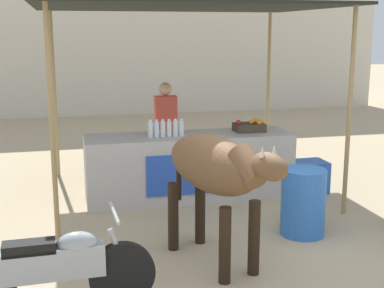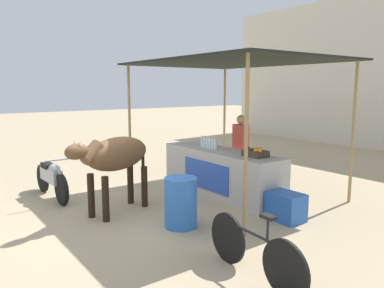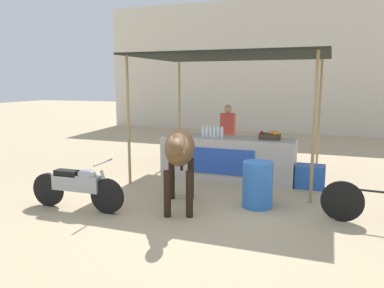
% 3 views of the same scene
% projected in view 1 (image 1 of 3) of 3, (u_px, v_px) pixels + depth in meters
% --- Properties ---
extents(ground_plane, '(60.00, 60.00, 0.00)m').
position_uv_depth(ground_plane, '(235.00, 258.00, 5.84)').
color(ground_plane, tan).
extents(building_wall_far, '(16.00, 0.50, 5.66)m').
position_uv_depth(building_wall_far, '(122.00, 16.00, 15.41)').
color(building_wall_far, beige).
rests_on(building_wall_far, ground).
extents(stall_counter, '(3.00, 0.82, 0.96)m').
position_uv_depth(stall_counter, '(189.00, 167.00, 7.83)').
color(stall_counter, '#B2ADA8').
rests_on(stall_counter, ground).
extents(stall_awning, '(4.20, 3.20, 2.79)m').
position_uv_depth(stall_awning, '(184.00, 13.00, 7.66)').
color(stall_awning, black).
rests_on(stall_awning, ground).
extents(water_bottle_row, '(0.52, 0.07, 0.25)m').
position_uv_depth(water_bottle_row, '(166.00, 128.00, 7.58)').
color(water_bottle_row, silver).
rests_on(water_bottle_row, stall_counter).
extents(fruit_crate, '(0.44, 0.32, 0.18)m').
position_uv_depth(fruit_crate, '(250.00, 126.00, 7.98)').
color(fruit_crate, '#3F3326').
rests_on(fruit_crate, stall_counter).
extents(vendor_behind_counter, '(0.34, 0.22, 1.65)m').
position_uv_depth(vendor_behind_counter, '(166.00, 133.00, 8.42)').
color(vendor_behind_counter, '#383842').
rests_on(vendor_behind_counter, ground).
extents(cooler_box, '(0.60, 0.44, 0.48)m').
position_uv_depth(cooler_box, '(306.00, 177.00, 8.20)').
color(cooler_box, blue).
rests_on(cooler_box, ground).
extents(water_barrel, '(0.53, 0.53, 0.82)m').
position_uv_depth(water_barrel, '(303.00, 202.00, 6.44)').
color(water_barrel, blue).
rests_on(water_barrel, ground).
extents(cow, '(0.95, 1.84, 1.44)m').
position_uv_depth(cow, '(216.00, 170.00, 5.51)').
color(cow, brown).
rests_on(cow, ground).
extents(motorcycle_parked, '(1.80, 0.55, 0.90)m').
position_uv_depth(motorcycle_parked, '(55.00, 268.00, 4.61)').
color(motorcycle_parked, black).
rests_on(motorcycle_parked, ground).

